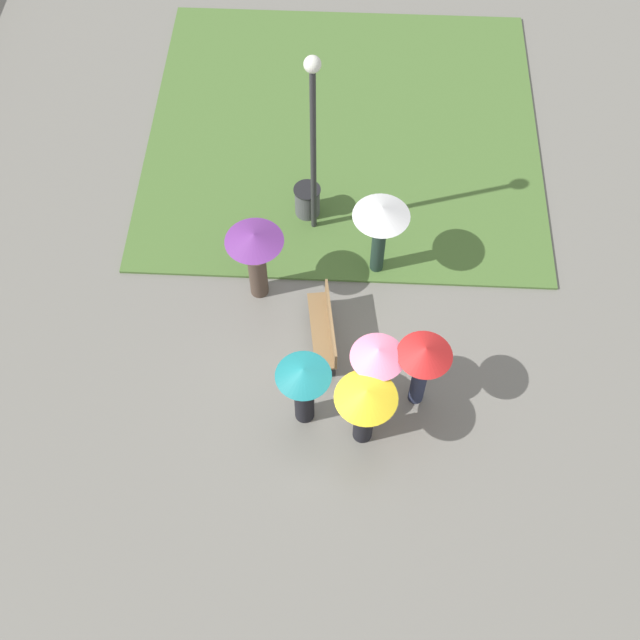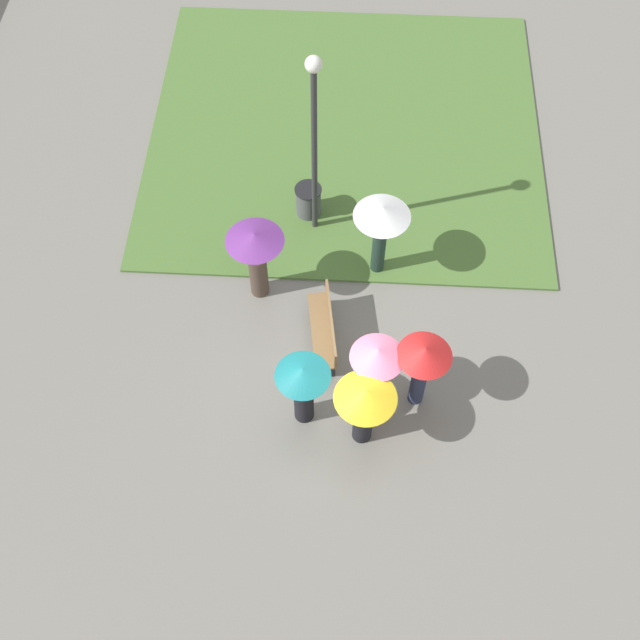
{
  "view_description": "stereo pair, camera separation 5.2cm",
  "coord_description": "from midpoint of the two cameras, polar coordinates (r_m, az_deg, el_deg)",
  "views": [
    {
      "loc": [
        7.15,
        -0.11,
        13.9
      ],
      "look_at": [
        -0.89,
        -0.49,
        1.13
      ],
      "focal_mm": 45.0,
      "sensor_mm": 36.0,
      "label": 1
    },
    {
      "loc": [
        7.15,
        -0.06,
        13.9
      ],
      "look_at": [
        -0.89,
        -0.49,
        1.13
      ],
      "focal_mm": 45.0,
      "sensor_mm": 36.0,
      "label": 2
    }
  ],
  "objects": [
    {
      "name": "lamp_post",
      "position": [
        15.67,
        -0.6,
        13.46
      ],
      "size": [
        0.32,
        0.32,
        4.64
      ],
      "color": "#2D2D30",
      "rests_on": "ground_plane"
    },
    {
      "name": "crowd_person_red",
      "position": [
        14.42,
        7.25,
        -2.94
      ],
      "size": [
        1.0,
        1.0,
        1.89
      ],
      "rotation": [
        0.0,
        0.0,
        2.38
      ],
      "color": "#282D47",
      "rests_on": "ground_plane"
    },
    {
      "name": "crowd_person_purple",
      "position": [
        15.8,
        -4.7,
        4.83
      ],
      "size": [
        1.16,
        1.16,
        1.9
      ],
      "rotation": [
        0.0,
        0.0,
        4.86
      ],
      "color": "#47382D",
      "rests_on": "ground_plane"
    },
    {
      "name": "lawn_patch_near",
      "position": [
        19.82,
        1.61,
        13.31
      ],
      "size": [
        8.83,
        9.27,
        0.06
      ],
      "color": "#4C7033",
      "rests_on": "ground_plane"
    },
    {
      "name": "crowd_person_yellow",
      "position": [
        14.06,
        3.15,
        -5.91
      ],
      "size": [
        1.12,
        1.12,
        1.79
      ],
      "rotation": [
        0.0,
        0.0,
        4.18
      ],
      "color": "black",
      "rests_on": "ground_plane"
    },
    {
      "name": "trash_bin",
      "position": [
        17.8,
        -0.99,
        8.43
      ],
      "size": [
        0.59,
        0.59,
        0.8
      ],
      "color": "#4C4C51",
      "rests_on": "ground_plane"
    },
    {
      "name": "park_bench",
      "position": [
        15.78,
        0.28,
        -0.63
      ],
      "size": [
        1.82,
        0.67,
        0.9
      ],
      "rotation": [
        0.0,
        0.0,
        0.15
      ],
      "color": "brown",
      "rests_on": "ground_plane"
    },
    {
      "name": "crowd_person_pink",
      "position": [
        14.45,
        3.95,
        -3.2
      ],
      "size": [
        1.0,
        1.0,
        1.85
      ],
      "rotation": [
        0.0,
        0.0,
        4.75
      ],
      "color": "#47382D",
      "rests_on": "ground_plane"
    },
    {
      "name": "crowd_person_white",
      "position": [
        15.96,
        4.25,
        7.02
      ],
      "size": [
        1.14,
        1.14,
        2.01
      ],
      "rotation": [
        0.0,
        0.0,
        1.91
      ],
      "color": "#1E3328",
      "rests_on": "ground_plane"
    },
    {
      "name": "ground_plane",
      "position": [
        15.64,
        1.55,
        -5.06
      ],
      "size": [
        90.0,
        90.0,
        0.0
      ],
      "primitive_type": "plane",
      "color": "slate"
    },
    {
      "name": "crowd_person_teal",
      "position": [
        14.3,
        -1.27,
        -4.58
      ],
      "size": [
        1.0,
        1.0,
        1.8
      ],
      "rotation": [
        0.0,
        0.0,
        2.92
      ],
      "color": "black",
      "rests_on": "ground_plane"
    }
  ]
}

